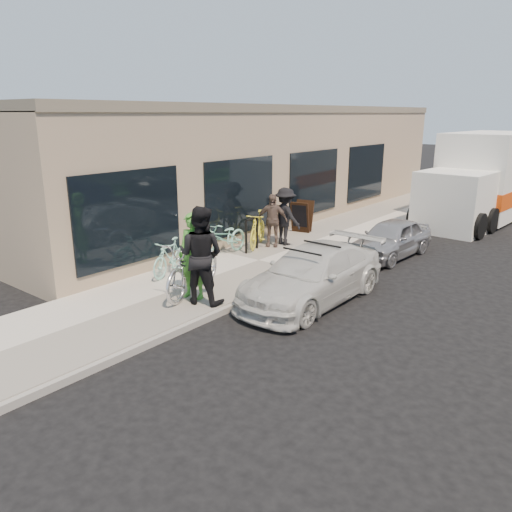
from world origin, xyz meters
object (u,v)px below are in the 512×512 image
Objects in this scene: sandwich_board at (302,216)px; man_standing at (201,255)px; cruiser_bike_b at (224,238)px; bystander_a at (285,216)px; cruiser_bike_c at (258,229)px; tandem_bike at (194,267)px; moving_truck at (482,182)px; cruiser_bike_a at (170,257)px; bystander_b at (272,220)px; woman_rider at (193,256)px; sedan_white at (313,275)px; sedan_silver at (391,238)px; bike_rack at (252,231)px.

man_standing reaches higher than sandwich_board.
bystander_a reaches higher than cruiser_bike_b.
cruiser_bike_b is 1.07× the size of cruiser_bike_c.
cruiser_bike_c is at bearing 63.28° from bystander_a.
tandem_bike is at bearing -64.26° from cruiser_bike_b.
moving_truck reaches higher than man_standing.
man_standing is at bearing -94.48° from moving_truck.
cruiser_bike_a is (-1.39, 0.54, -0.16)m from tandem_bike.
bystander_b is at bearing 69.97° from cruiser_bike_a.
cruiser_bike_c is at bearing -163.90° from bystander_b.
woman_rider is at bearing -87.34° from sandwich_board.
moving_truck reaches higher than sandwich_board.
woman_rider reaches higher than sandwich_board.
sedan_white is at bearing 28.55° from woman_rider.
moving_truck is 4.60× the size of cruiser_bike_a.
sedan_silver is at bearing 39.60° from cruiser_bike_b.
woman_rider is at bearing -63.73° from tandem_bike.
bystander_a is at bearing 88.17° from woman_rider.
woman_rider is 1.82m from cruiser_bike_a.
woman_rider is at bearing -33.00° from man_standing.
woman_rider is at bearing -102.13° from bystander_b.
tandem_bike is 1.55× the size of cruiser_bike_a.
sedan_white reaches higher than cruiser_bike_a.
sedan_white is 2.79× the size of cruiser_bike_a.
cruiser_bike_b is (-3.42, -3.26, 0.10)m from sedan_silver.
bystander_a is (-0.92, 4.67, 0.26)m from tandem_bike.
bike_rack is at bearing -127.55° from bystander_b.
cruiser_bike_c is at bearing 109.67° from bike_rack.
sedan_white is 2.23× the size of woman_rider.
bystander_a is at bearing 69.81° from cruiser_bike_b.
cruiser_bike_c reaches higher than sandwich_board.
woman_rider reaches higher than sedan_silver.
tandem_bike is (1.46, -6.37, 0.08)m from sandwich_board.
cruiser_bike_b is at bearing -132.24° from bystander_b.
moving_truck is 3.88× the size of cruiser_bike_c.
man_standing is 2.16m from cruiser_bike_a.
bystander_a is 1.10× the size of bystander_b.
man_standing is at bearing -65.10° from bike_rack.
sedan_silver is 6.20m from tandem_bike.
tandem_bike is at bearing -47.43° from man_standing.
moving_truck is 3.67× the size of woman_rider.
bike_rack is at bearing -97.12° from sandwich_board.
cruiser_bike_b is at bearing 82.20° from bystander_a.
cruiser_bike_b is at bearing -73.33° from man_standing.
sedan_white is (3.52, -4.82, -0.08)m from sandwich_board.
moving_truck is 13.25m from woman_rider.
woman_rider reaches higher than bike_rack.
sandwich_board reaches higher than cruiser_bike_a.
cruiser_bike_a is at bearing -118.29° from sedan_silver.
cruiser_bike_b is (-2.03, 2.93, -0.53)m from man_standing.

